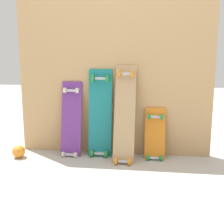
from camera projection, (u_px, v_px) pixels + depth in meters
ground_plane at (113, 154)px, 3.03m from camera, size 12.00×12.00×0.00m
plywood_wall_panel at (114, 76)px, 2.94m from camera, size 1.90×0.04×1.56m
skateboard_purple at (71, 122)px, 2.98m from camera, size 0.20×0.21×0.80m
skateboard_teal at (100, 116)px, 2.95m from camera, size 0.23×0.18×0.91m
skateboard_natural at (125, 117)px, 2.82m from camera, size 0.20×0.35×0.96m
skateboard_orange at (155, 137)px, 2.90m from camera, size 0.20×0.19×0.56m
rubber_ball at (19, 151)px, 2.93m from camera, size 0.12×0.12×0.12m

